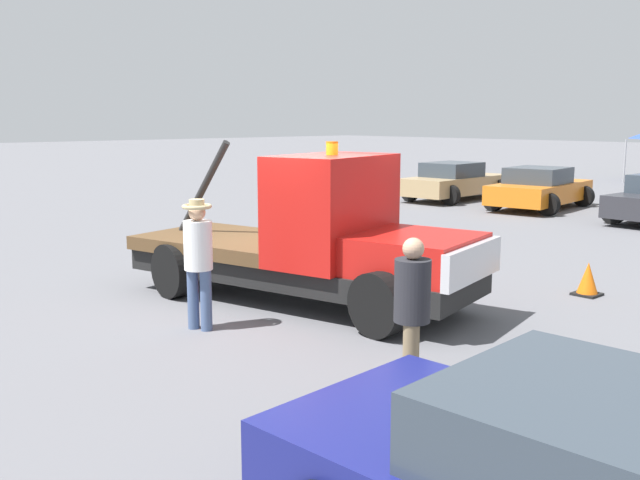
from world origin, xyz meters
The scene contains 7 objects.
ground_plane centered at (0.00, 0.00, 0.00)m, with size 160.00×160.00×0.00m, color slate.
tow_truck centered at (0.35, 0.08, 0.97)m, with size 6.05×3.19×2.53m.
person_near_truck centered at (3.77, -1.72, 0.97)m, with size 0.37×0.37×1.68m.
person_at_hood centered at (0.24, -1.99, 1.06)m, with size 0.40×0.40×1.80m.
parked_car_tan centered at (-7.11, 13.40, 0.65)m, with size 2.54×4.56×1.34m.
parked_car_orange centered at (-3.70, 13.33, 0.65)m, with size 2.85×4.56×1.34m.
traffic_cone centered at (2.89, 3.75, 0.25)m, with size 0.40×0.40×0.55m.
Camera 1 is at (8.33, -7.14, 2.86)m, focal length 40.00 mm.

